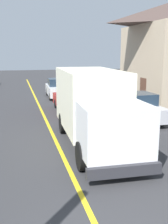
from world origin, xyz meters
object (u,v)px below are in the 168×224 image
(box_truck, at_px, (93,105))
(parked_car_near, at_px, (71,100))
(parked_car_mid, at_px, (58,89))
(parked_van_across, at_px, (137,108))

(box_truck, bearing_deg, parked_car_near, 86.43)
(parked_car_mid, bearing_deg, parked_van_across, -71.54)
(parked_van_across, bearing_deg, box_truck, -137.19)
(box_truck, distance_m, parked_car_mid, 13.08)
(box_truck, relative_size, parked_car_mid, 1.63)
(parked_car_near, height_order, parked_van_across, same)
(box_truck, xyz_separation_m, parked_van_across, (3.66, 3.39, -0.97))
(parked_car_near, bearing_deg, box_truck, -93.57)
(parked_car_mid, relative_size, parked_van_across, 1.00)
(parked_car_near, xyz_separation_m, parked_car_mid, (0.00, 6.07, 0.00))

